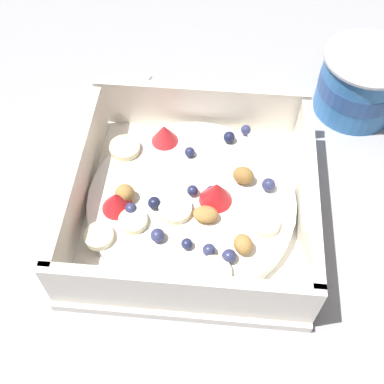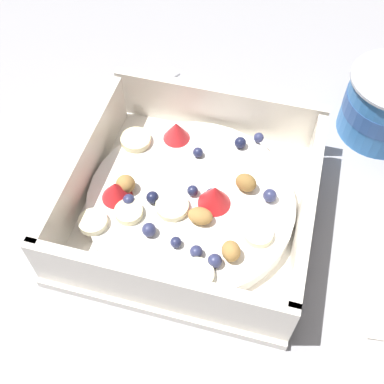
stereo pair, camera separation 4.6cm
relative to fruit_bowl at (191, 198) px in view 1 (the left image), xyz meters
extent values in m
plane|color=#9E9EA3|center=(-0.01, 0.00, -0.02)|extent=(2.40, 2.40, 0.00)
cube|color=white|center=(0.00, 0.00, -0.02)|extent=(0.22, 0.22, 0.01)
cube|color=white|center=(0.00, -0.11, 0.01)|extent=(0.22, 0.01, 0.07)
cube|color=white|center=(0.00, 0.11, 0.01)|extent=(0.22, 0.01, 0.07)
cube|color=white|center=(-0.11, 0.00, 0.01)|extent=(0.01, 0.20, 0.07)
cube|color=white|center=(0.11, 0.00, 0.01)|extent=(0.01, 0.20, 0.07)
cylinder|color=white|center=(0.00, 0.00, 0.00)|extent=(0.20, 0.20, 0.02)
cylinder|color=#F4EAB7|center=(0.03, -0.08, 0.01)|extent=(0.04, 0.04, 0.01)
cylinder|color=beige|center=(-0.05, -0.04, 0.01)|extent=(0.04, 0.04, 0.01)
cylinder|color=beige|center=(-0.07, 0.05, 0.01)|extent=(0.04, 0.04, 0.01)
cylinder|color=#F4EAB7|center=(-0.01, -0.02, 0.01)|extent=(0.03, 0.03, 0.01)
cylinder|color=#F7EFC6|center=(-0.08, -0.05, 0.01)|extent=(0.03, 0.03, 0.01)
cylinder|color=#F4EAB7|center=(0.07, -0.03, 0.01)|extent=(0.04, 0.04, 0.01)
cone|color=red|center=(0.02, -0.01, 0.02)|extent=(0.04, 0.04, 0.03)
cone|color=red|center=(-0.03, 0.07, 0.02)|extent=(0.04, 0.04, 0.02)
cone|color=red|center=(-0.07, -0.02, 0.02)|extent=(0.03, 0.03, 0.02)
sphere|color=navy|center=(0.02, -0.06, 0.01)|extent=(0.01, 0.01, 0.01)
sphere|color=#23284C|center=(0.00, -0.06, 0.01)|extent=(0.01, 0.01, 0.01)
sphere|color=#23284C|center=(0.00, 0.00, 0.01)|extent=(0.01, 0.01, 0.01)
sphere|color=navy|center=(-0.03, -0.05, 0.01)|extent=(0.01, 0.01, 0.01)
sphere|color=#191E3D|center=(0.03, 0.07, 0.01)|extent=(0.01, 0.01, 0.01)
sphere|color=navy|center=(0.04, -0.07, 0.01)|extent=(0.01, 0.01, 0.01)
sphere|color=navy|center=(0.07, 0.01, 0.01)|extent=(0.01, 0.01, 0.01)
sphere|color=#23284C|center=(-0.01, 0.05, 0.01)|extent=(0.01, 0.01, 0.01)
sphere|color=#191E3D|center=(-0.03, -0.02, 0.01)|extent=(0.01, 0.01, 0.01)
sphere|color=#191E3D|center=(0.02, 0.00, 0.01)|extent=(0.01, 0.01, 0.01)
sphere|color=navy|center=(-0.05, -0.02, 0.01)|extent=(0.01, 0.01, 0.01)
sphere|color=navy|center=(0.05, 0.08, 0.01)|extent=(0.01, 0.01, 0.01)
ellipsoid|color=#AD7F42|center=(0.02, -0.03, 0.01)|extent=(0.02, 0.02, 0.01)
ellipsoid|color=#AD7F42|center=(0.05, -0.05, 0.01)|extent=(0.02, 0.02, 0.02)
ellipsoid|color=olive|center=(0.05, 0.02, 0.02)|extent=(0.02, 0.02, 0.02)
ellipsoid|color=#AD7F42|center=(-0.06, -0.01, 0.01)|extent=(0.02, 0.02, 0.02)
ellipsoid|color=silver|center=(-0.14, 0.06, -0.02)|extent=(0.05, 0.06, 0.01)
cylinder|color=silver|center=(-0.10, 0.14, -0.02)|extent=(0.07, 0.11, 0.01)
cylinder|color=#3370B7|center=(0.17, 0.16, 0.01)|extent=(0.09, 0.09, 0.07)
cylinder|color=#2D5193|center=(0.17, 0.16, 0.02)|extent=(0.09, 0.09, 0.02)
cylinder|color=#B7BCC6|center=(0.17, 0.16, 0.05)|extent=(0.10, 0.10, 0.00)
camera|label=1|loc=(0.02, -0.27, 0.38)|focal=45.46mm
camera|label=2|loc=(0.07, -0.26, 0.38)|focal=45.46mm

